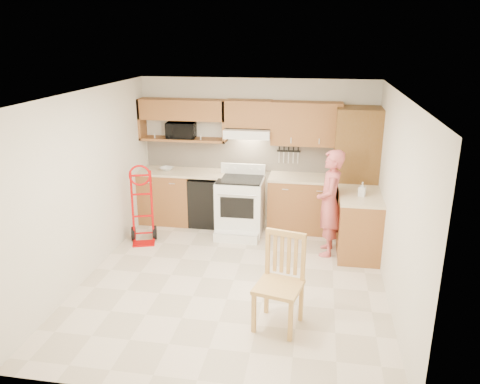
% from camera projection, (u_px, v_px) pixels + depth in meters
% --- Properties ---
extents(floor, '(4.00, 4.50, 0.02)m').
position_uv_depth(floor, '(234.00, 281.00, 6.44)').
color(floor, beige).
rests_on(floor, ground).
extents(ceiling, '(4.00, 4.50, 0.02)m').
position_uv_depth(ceiling, '(233.00, 93.00, 5.64)').
color(ceiling, white).
rests_on(ceiling, ground).
extents(wall_back, '(4.00, 0.02, 2.50)m').
position_uv_depth(wall_back, '(257.00, 152.00, 8.16)').
color(wall_back, beige).
rests_on(wall_back, ground).
extents(wall_front, '(4.00, 0.02, 2.50)m').
position_uv_depth(wall_front, '(185.00, 278.00, 3.93)').
color(wall_front, beige).
rests_on(wall_front, ground).
extents(wall_left, '(0.02, 4.50, 2.50)m').
position_uv_depth(wall_left, '(87.00, 185.00, 6.36)').
color(wall_left, beige).
rests_on(wall_left, ground).
extents(wall_right, '(0.02, 4.50, 2.50)m').
position_uv_depth(wall_right, '(397.00, 202.00, 5.73)').
color(wall_right, beige).
rests_on(wall_right, ground).
extents(backsplash, '(3.92, 0.03, 0.55)m').
position_uv_depth(backsplash, '(257.00, 155.00, 8.15)').
color(backsplash, beige).
rests_on(backsplash, wall_back).
extents(lower_cab_left, '(0.90, 0.60, 0.90)m').
position_uv_depth(lower_cab_left, '(167.00, 197.00, 8.36)').
color(lower_cab_left, brown).
rests_on(lower_cab_left, ground).
extents(dishwasher, '(0.60, 0.60, 0.85)m').
position_uv_depth(dishwasher, '(209.00, 200.00, 8.25)').
color(dishwasher, black).
rests_on(dishwasher, ground).
extents(lower_cab_right, '(1.14, 0.60, 0.90)m').
position_uv_depth(lower_cab_right, '(303.00, 204.00, 7.99)').
color(lower_cab_right, brown).
rests_on(lower_cab_right, ground).
extents(countertop_left, '(1.50, 0.63, 0.04)m').
position_uv_depth(countertop_left, '(183.00, 172.00, 8.17)').
color(countertop_left, beige).
rests_on(countertop_left, lower_cab_left).
extents(countertop_right, '(1.14, 0.63, 0.04)m').
position_uv_depth(countertop_right, '(304.00, 178.00, 7.84)').
color(countertop_right, beige).
rests_on(countertop_right, lower_cab_right).
extents(cab_return_right, '(0.60, 1.00, 0.90)m').
position_uv_depth(cab_return_right, '(359.00, 225.00, 7.10)').
color(cab_return_right, brown).
rests_on(cab_return_right, ground).
extents(countertop_return, '(0.63, 1.00, 0.04)m').
position_uv_depth(countertop_return, '(361.00, 196.00, 6.95)').
color(countertop_return, beige).
rests_on(countertop_return, cab_return_right).
extents(pantry_tall, '(0.70, 0.60, 2.10)m').
position_uv_depth(pantry_tall, '(355.00, 172.00, 7.67)').
color(pantry_tall, brown).
rests_on(pantry_tall, ground).
extents(upper_cab_left, '(1.50, 0.33, 0.34)m').
position_uv_depth(upper_cab_left, '(182.00, 109.00, 7.96)').
color(upper_cab_left, brown).
rests_on(upper_cab_left, wall_back).
extents(upper_shelf_mw, '(1.50, 0.33, 0.04)m').
position_uv_depth(upper_shelf_mw, '(184.00, 139.00, 8.12)').
color(upper_shelf_mw, brown).
rests_on(upper_shelf_mw, wall_back).
extents(upper_cab_center, '(0.76, 0.33, 0.44)m').
position_uv_depth(upper_cab_center, '(249.00, 113.00, 7.79)').
color(upper_cab_center, brown).
rests_on(upper_cab_center, wall_back).
extents(upper_cab_right, '(1.14, 0.33, 0.70)m').
position_uv_depth(upper_cab_right, '(306.00, 124.00, 7.69)').
color(upper_cab_right, brown).
rests_on(upper_cab_right, wall_back).
extents(range_hood, '(0.76, 0.46, 0.14)m').
position_uv_depth(range_hood, '(248.00, 133.00, 7.83)').
color(range_hood, white).
rests_on(range_hood, wall_back).
extents(knife_strip, '(0.40, 0.05, 0.29)m').
position_uv_depth(knife_strip, '(289.00, 155.00, 8.02)').
color(knife_strip, black).
rests_on(knife_strip, backsplash).
extents(microwave, '(0.51, 0.37, 0.27)m').
position_uv_depth(microwave, '(181.00, 130.00, 8.08)').
color(microwave, black).
rests_on(microwave, upper_shelf_mw).
extents(range, '(0.75, 0.99, 1.11)m').
position_uv_depth(range, '(240.00, 202.00, 7.79)').
color(range, white).
rests_on(range, ground).
extents(person, '(0.39, 0.59, 1.61)m').
position_uv_depth(person, '(330.00, 203.00, 6.99)').
color(person, '#C5575A').
rests_on(person, ground).
extents(hand_truck, '(0.56, 0.53, 1.15)m').
position_uv_depth(hand_truck, '(142.00, 208.00, 7.44)').
color(hand_truck, '#C10707').
rests_on(hand_truck, ground).
extents(dining_chair, '(0.60, 0.63, 1.09)m').
position_uv_depth(dining_chair, '(279.00, 283.00, 5.25)').
color(dining_chair, tan).
rests_on(dining_chair, ground).
extents(soap_bottle, '(0.12, 0.12, 0.21)m').
position_uv_depth(soap_bottle, '(362.00, 189.00, 6.85)').
color(soap_bottle, white).
rests_on(soap_bottle, countertop_return).
extents(bowl, '(0.27, 0.27, 0.05)m').
position_uv_depth(bowl, '(167.00, 169.00, 8.20)').
color(bowl, white).
rests_on(bowl, countertop_left).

